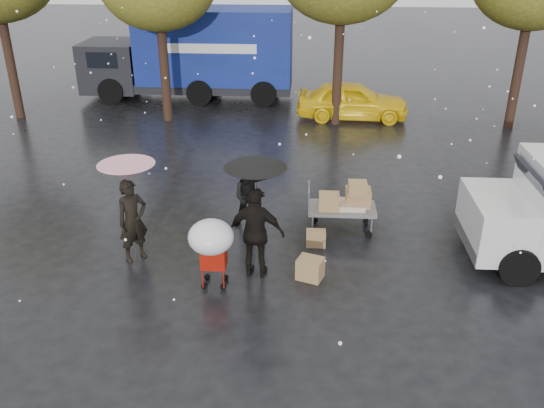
# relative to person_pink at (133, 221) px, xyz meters

# --- Properties ---
(ground) EXTENTS (90.00, 90.00, 0.00)m
(ground) POSITION_rel_person_pink_xyz_m (1.92, -0.37, -0.88)
(ground) COLOR black
(ground) RESTS_ON ground
(person_pink) EXTENTS (0.75, 0.75, 1.76)m
(person_pink) POSITION_rel_person_pink_xyz_m (0.00, 0.00, 0.00)
(person_pink) COLOR black
(person_pink) RESTS_ON ground
(person_middle) EXTENTS (0.74, 0.58, 1.50)m
(person_middle) POSITION_rel_person_pink_xyz_m (2.20, 1.59, -0.13)
(person_middle) COLOR black
(person_middle) RESTS_ON ground
(person_black) EXTENTS (1.14, 0.57, 1.87)m
(person_black) POSITION_rel_person_pink_xyz_m (2.55, -0.45, 0.06)
(person_black) COLOR black
(person_black) RESTS_ON ground
(umbrella_pink) EXTENTS (1.12, 1.12, 2.11)m
(umbrella_pink) POSITION_rel_person_pink_xyz_m (0.00, -0.00, 1.07)
(umbrella_pink) COLOR #4C4C4C
(umbrella_pink) RESTS_ON ground
(umbrella_black) EXTENTS (1.16, 1.16, 2.29)m
(umbrella_black) POSITION_rel_person_pink_xyz_m (2.55, -0.45, 1.26)
(umbrella_black) COLOR #4C4C4C
(umbrella_black) RESTS_ON ground
(vendor_cart) EXTENTS (1.52, 0.80, 1.27)m
(vendor_cart) POSITION_rel_person_pink_xyz_m (4.38, 1.53, -0.15)
(vendor_cart) COLOR slate
(vendor_cart) RESTS_ON ground
(shopping_cart) EXTENTS (0.84, 0.84, 1.46)m
(shopping_cart) POSITION_rel_person_pink_xyz_m (1.78, -1.03, 0.19)
(shopping_cart) COLOR #B1170A
(shopping_cart) RESTS_ON ground
(blue_truck) EXTENTS (8.30, 2.60, 3.50)m
(blue_truck) POSITION_rel_person_pink_xyz_m (-1.11, 12.77, 0.88)
(blue_truck) COLOR navy
(blue_truck) RESTS_ON ground
(box_ground_near) EXTENTS (0.58, 0.53, 0.43)m
(box_ground_near) POSITION_rel_person_pink_xyz_m (3.61, -0.51, -0.66)
(box_ground_near) COLOR olive
(box_ground_near) RESTS_ON ground
(box_ground_far) EXTENTS (0.42, 0.33, 0.33)m
(box_ground_far) POSITION_rel_person_pink_xyz_m (3.72, 0.82, -0.72)
(box_ground_far) COLOR olive
(box_ground_far) RESTS_ON ground
(yellow_taxi) EXTENTS (4.00, 1.71, 1.35)m
(yellow_taxi) POSITION_rel_person_pink_xyz_m (5.04, 10.23, -0.20)
(yellow_taxi) COLOR yellow
(yellow_taxi) RESTS_ON ground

